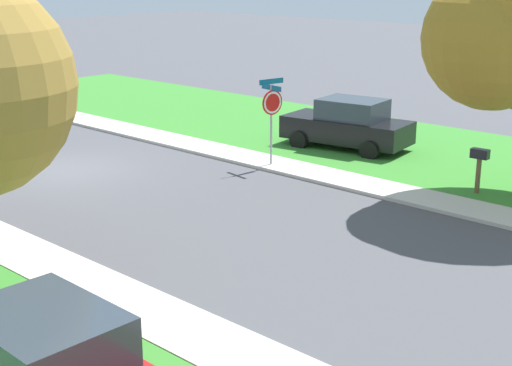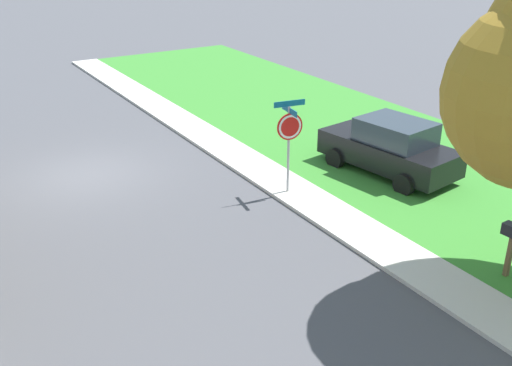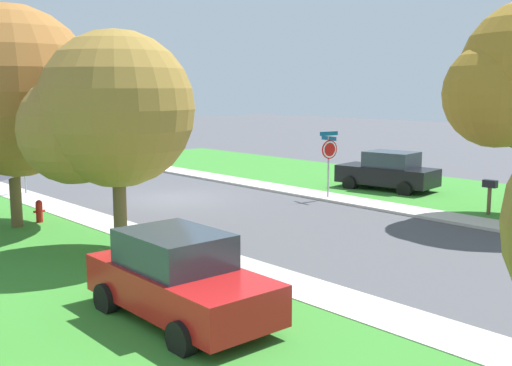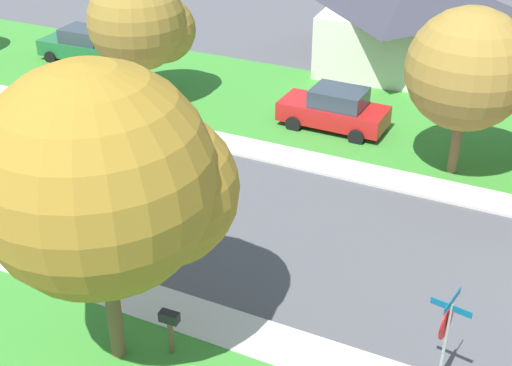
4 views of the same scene
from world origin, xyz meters
The scene contains 6 objects.
ground_plane centered at (0.00, 0.00, 0.00)m, with size 120.00×120.00×0.00m, color #4C4C51.
sidewalk_east centered at (4.70, 12.00, 0.05)m, with size 1.40×56.00×0.10m, color beige.
sidewalk_west centered at (-4.70, 12.00, 0.05)m, with size 1.40×56.00×0.10m, color beige.
stop_sign_far_corner centered at (-4.47, 4.42, 1.89)m, with size 0.91×0.91×2.77m.
car_black_across_road centered at (-7.97, 4.79, 0.87)m, with size 2.49×4.51×1.76m.
mailbox centered at (-6.06, 10.52, 1.01)m, with size 0.26×0.49×1.31m.
Camera 1 is at (12.28, 19.19, 6.03)m, focal length 51.94 mm.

